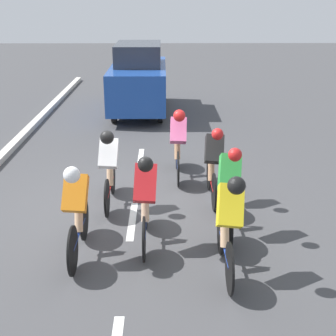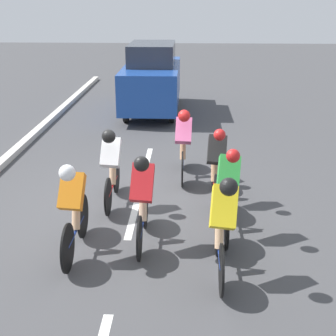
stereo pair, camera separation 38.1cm
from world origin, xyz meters
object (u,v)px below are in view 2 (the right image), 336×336
Objects in this scene: cyclist_yellow at (222,223)px; cyclist_white at (111,164)px; cyclist_red at (142,197)px; cyclist_pink at (183,142)px; cyclist_orange at (73,206)px; cyclist_green at (227,188)px; cyclist_black at (216,163)px; support_car at (152,78)px.

cyclist_white is at bearing -50.70° from cyclist_yellow.
cyclist_red is (-0.68, 1.41, 0.01)m from cyclist_white.
cyclist_yellow reaches higher than cyclist_pink.
cyclist_white is 0.99× the size of cyclist_orange.
cyclist_green is 1.34m from cyclist_red.
cyclist_black is (-2.12, -1.99, -0.03)m from cyclist_orange.
support_car is at bearing -79.66° from cyclist_pink.
cyclist_green is 0.40× the size of support_car.
cyclist_green is 1.24m from cyclist_black.
cyclist_red is at bearing 54.57° from cyclist_black.
cyclist_white is at bearing 88.53° from support_car.
cyclist_red is at bearing 115.88° from cyclist_white.
cyclist_red is (1.27, 0.41, 0.02)m from cyclist_green.
cyclist_white reaches higher than cyclist_black.
cyclist_pink is at bearing 100.34° from support_car.
cyclist_red is at bearing 93.31° from support_car.
cyclist_red is (0.57, 2.77, -0.00)m from cyclist_pink.
cyclist_orange reaches higher than cyclist_black.
cyclist_yellow reaches higher than cyclist_black.
cyclist_red is 0.38× the size of support_car.
cyclist_green reaches higher than cyclist_orange.
cyclist_green is (-0.70, 2.36, -0.02)m from cyclist_pink.
support_car is (1.67, -6.97, 0.33)m from cyclist_black.
cyclist_black is (0.10, -1.23, -0.03)m from cyclist_green.
support_car is (1.77, -8.20, 0.30)m from cyclist_green.
support_car reaches higher than cyclist_black.
cyclist_pink is at bearing -81.21° from cyclist_yellow.
cyclist_pink is 3.46m from cyclist_orange.
cyclist_white is 1.77m from cyclist_orange.
cyclist_pink reaches higher than cyclist_white.
cyclist_yellow is (-0.55, 3.56, 0.01)m from cyclist_pink.
cyclist_yellow is 2.12m from cyclist_orange.
cyclist_green is 1.02× the size of cyclist_orange.
cyclist_orange is (1.52, 3.11, -0.01)m from cyclist_pink.
cyclist_green is 1.03× the size of cyclist_white.
cyclist_pink is 2.46m from cyclist_green.
cyclist_black is (-0.60, 1.12, -0.04)m from cyclist_pink.
cyclist_yellow is 1.01× the size of cyclist_red.
cyclist_orange is 8.97m from support_car.
cyclist_pink is 1.06× the size of cyclist_black.
cyclist_white is at bearing -98.66° from cyclist_orange.
support_car is (0.50, -8.61, 0.29)m from cyclist_red.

